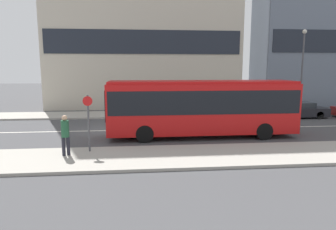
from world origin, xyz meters
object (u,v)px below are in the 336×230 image
bus_stop_sign (88,119)px  street_lamp (303,63)px  city_bus (202,105)px  pedestrian_near_stop (65,133)px  parked_car_0 (297,110)px

bus_stop_sign → street_lamp: size_ratio=0.38×
city_bus → bus_stop_sign: bearing=-154.9°
city_bus → pedestrian_near_stop: (-6.89, -3.59, -0.71)m
city_bus → street_lamp: bearing=34.7°
city_bus → parked_car_0: size_ratio=2.37×
parked_car_0 → pedestrian_near_stop: pedestrian_near_stop is taller
city_bus → parked_car_0: 10.89m
pedestrian_near_stop → bus_stop_sign: size_ratio=0.69×
bus_stop_sign → street_lamp: (16.22, 10.61, 2.73)m
city_bus → parked_car_0: bearing=30.8°
pedestrian_near_stop → street_lamp: size_ratio=0.26×
city_bus → pedestrian_near_stop: bearing=-154.2°
parked_car_0 → pedestrian_near_stop: (-16.00, -9.40, 0.57)m
pedestrian_near_stop → street_lamp: bearing=-166.1°
city_bus → street_lamp: (10.27, 7.59, 2.53)m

